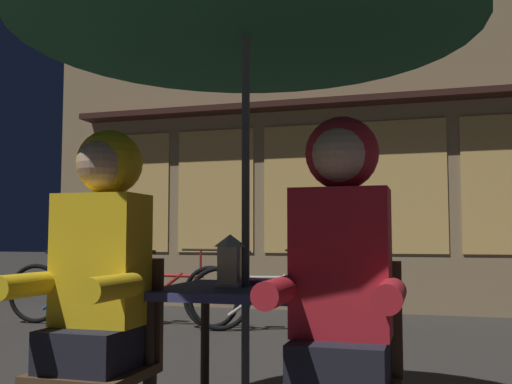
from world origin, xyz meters
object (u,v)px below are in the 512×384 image
at_px(chair_left, 103,355).
at_px(bicycle_nearest, 78,292).
at_px(person_right_hooded, 340,269).
at_px(book, 254,282).
at_px(bicycle_second, 168,294).
at_px(cafe_table, 245,310).
at_px(bicycle_third, 269,297).
at_px(person_left_hooded, 98,265).
at_px(lantern, 230,259).
at_px(chair_right, 344,370).

relative_size(chair_left, bicycle_nearest, 0.52).
height_order(person_right_hooded, book, person_right_hooded).
distance_m(chair_left, bicycle_second, 4.01).
xyz_separation_m(chair_left, bicycle_nearest, (-2.47, 3.59, -0.14)).
relative_size(bicycle_nearest, bicycle_second, 1.00).
distance_m(cafe_table, bicycle_third, 3.44).
bearing_deg(person_left_hooded, lantern, 45.06).
xyz_separation_m(bicycle_nearest, bicycle_third, (2.16, 0.11, 0.00)).
height_order(person_left_hooded, book, person_left_hooded).
bearing_deg(person_right_hooded, bicycle_second, 122.47).
relative_size(cafe_table, chair_left, 0.85).
height_order(chair_right, bicycle_third, chair_right).
bearing_deg(person_right_hooded, lantern, 142.97).
xyz_separation_m(bicycle_second, book, (1.93, -3.22, 0.41)).
height_order(chair_left, bicycle_nearest, chair_left).
distance_m(bicycle_nearest, bicycle_third, 2.16).
bearing_deg(cafe_table, person_right_hooded, -41.57).
relative_size(lantern, person_left_hooded, 0.17).
distance_m(person_left_hooded, bicycle_third, 3.81).
bearing_deg(chair_right, person_right_hooded, -90.00).
xyz_separation_m(lantern, chair_left, (-0.41, -0.36, -0.37)).
height_order(cafe_table, person_left_hooded, person_left_hooded).
xyz_separation_m(person_right_hooded, book, (-0.48, 0.57, -0.09)).
bearing_deg(lantern, bicycle_nearest, 131.71).
distance_m(bicycle_nearest, book, 4.29).
relative_size(bicycle_second, bicycle_third, 1.02).
relative_size(chair_right, person_right_hooded, 0.62).
xyz_separation_m(lantern, person_right_hooded, (0.55, -0.41, -0.01)).
height_order(lantern, bicycle_third, lantern).
relative_size(person_right_hooded, bicycle_third, 0.85).
bearing_deg(bicycle_nearest, cafe_table, -47.51).
bearing_deg(person_right_hooded, bicycle_third, 108.72).
height_order(chair_left, person_right_hooded, person_right_hooded).
bearing_deg(bicycle_second, lantern, -61.10).
bearing_deg(person_left_hooded, chair_right, 3.39).
xyz_separation_m(person_right_hooded, bicycle_third, (-1.28, 3.76, -0.50)).
height_order(person_right_hooded, bicycle_third, person_right_hooded).
relative_size(person_left_hooded, bicycle_second, 0.83).
bearing_deg(lantern, bicycle_second, 118.90).
relative_size(lantern, bicycle_third, 0.14).
distance_m(lantern, bicycle_third, 3.47).
distance_m(bicycle_nearest, bicycle_second, 1.03).
height_order(lantern, chair_left, lantern).
height_order(cafe_table, bicycle_third, bicycle_third).
bearing_deg(cafe_table, chair_right, -37.55).
distance_m(person_right_hooded, book, 0.75).
relative_size(chair_left, book, 4.35).
height_order(person_left_hooded, bicycle_second, person_left_hooded).
relative_size(lantern, chair_right, 0.27).
bearing_deg(bicycle_third, person_right_hooded, -71.28).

